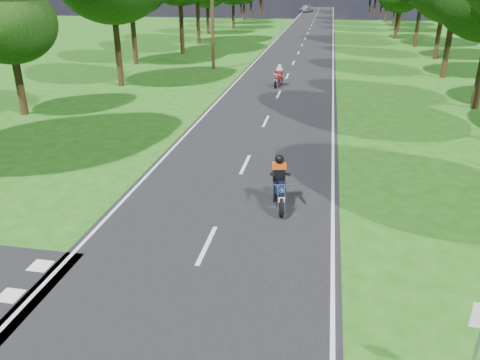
# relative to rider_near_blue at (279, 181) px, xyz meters

# --- Properties ---
(ground) EXTENTS (160.00, 160.00, 0.00)m
(ground) POSITION_rel_rider_near_blue_xyz_m (-1.62, -4.76, -0.81)
(ground) COLOR #1A5413
(ground) RESTS_ON ground
(main_road) EXTENTS (7.00, 140.00, 0.02)m
(main_road) POSITION_rel_rider_near_blue_xyz_m (-1.62, 45.24, -0.80)
(main_road) COLOR black
(main_road) RESTS_ON ground
(road_markings) EXTENTS (7.40, 140.00, 0.01)m
(road_markings) POSITION_rel_rider_near_blue_xyz_m (-1.76, 43.36, -0.79)
(road_markings) COLOR silver
(road_markings) RESTS_ON main_road
(telegraph_pole) EXTENTS (1.20, 0.26, 8.00)m
(telegraph_pole) POSITION_rel_rider_near_blue_xyz_m (-7.62, 23.24, 3.26)
(telegraph_pole) COLOR #382616
(telegraph_pole) RESTS_ON ground
(rider_near_blue) EXTENTS (0.98, 1.99, 1.59)m
(rider_near_blue) POSITION_rel_rider_near_blue_xyz_m (0.00, 0.00, 0.00)
(rider_near_blue) COLOR navy
(rider_near_blue) RESTS_ON main_road
(rider_far_red) EXTENTS (0.80, 1.74, 1.39)m
(rider_far_red) POSITION_rel_rider_near_blue_xyz_m (-1.90, 17.66, -0.10)
(rider_far_red) COLOR #9A180B
(rider_far_red) RESTS_ON main_road
(distant_car) EXTENTS (3.20, 4.88, 1.54)m
(distant_car) POSITION_rel_rider_near_blue_xyz_m (-4.10, 94.44, -0.02)
(distant_car) COLOR #AEB1B6
(distant_car) RESTS_ON main_road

